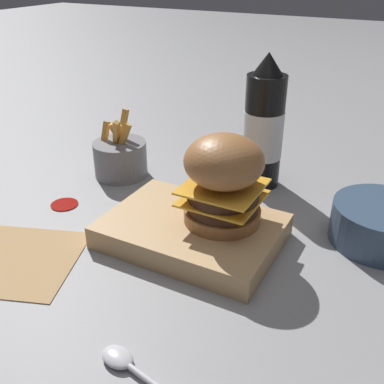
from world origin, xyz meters
The scene contains 9 objects.
ground_plane centered at (0.00, 0.00, 0.00)m, with size 6.00×6.00×0.00m, color gray.
serving_board centered at (-0.04, 0.07, 0.02)m, with size 0.26×0.19×0.04m.
burger centered at (0.00, 0.09, 0.11)m, with size 0.12×0.12×0.14m.
ketchup_bottle centered at (-0.02, 0.31, 0.11)m, with size 0.07×0.07×0.25m.
fries_basket centered at (-0.28, 0.21, 0.04)m, with size 0.11×0.11×0.13m.
side_bowl centered at (0.22, 0.21, 0.03)m, with size 0.15×0.15×0.06m.
spoon centered at (0.03, -0.18, 0.01)m, with size 0.18×0.05×0.01m.
ketchup_puddle centered at (-0.29, 0.06, 0.00)m, with size 0.05×0.05×0.00m.
parchment_square centered at (-0.24, -0.10, 0.00)m, with size 0.22×0.22×0.00m.
Camera 1 is at (0.24, -0.45, 0.40)m, focal length 42.00 mm.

